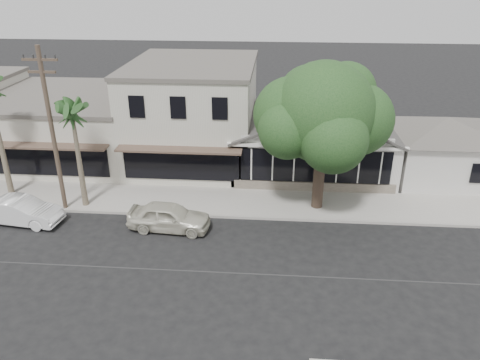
# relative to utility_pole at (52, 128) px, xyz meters

# --- Properties ---
(ground) EXTENTS (140.00, 140.00, 0.00)m
(ground) POSITION_rel_utility_pole_xyz_m (9.00, -5.20, -4.79)
(ground) COLOR black
(ground) RESTS_ON ground
(sidewalk_north) EXTENTS (90.00, 3.50, 0.15)m
(sidewalk_north) POSITION_rel_utility_pole_xyz_m (1.00, 1.55, -4.71)
(sidewalk_north) COLOR #9E9991
(sidewalk_north) RESTS_ON ground
(corner_shop) EXTENTS (10.40, 8.60, 5.10)m
(corner_shop) POSITION_rel_utility_pole_xyz_m (14.00, 7.27, -2.17)
(corner_shop) COLOR silver
(corner_shop) RESTS_ON ground
(side_cottage) EXTENTS (6.00, 6.00, 3.00)m
(side_cottage) POSITION_rel_utility_pole_xyz_m (22.20, 6.30, -3.29)
(side_cottage) COLOR silver
(side_cottage) RESTS_ON ground
(row_building_near) EXTENTS (8.00, 10.00, 6.50)m
(row_building_near) POSITION_rel_utility_pole_xyz_m (6.00, 8.30, -1.54)
(row_building_near) COLOR beige
(row_building_near) RESTS_ON ground
(row_building_midnear) EXTENTS (10.00, 10.00, 4.20)m
(row_building_midnear) POSITION_rel_utility_pole_xyz_m (-3.00, 8.30, -2.69)
(row_building_midnear) COLOR beige
(row_building_midnear) RESTS_ON ground
(utility_pole) EXTENTS (1.80, 0.24, 9.00)m
(utility_pole) POSITION_rel_utility_pole_xyz_m (0.00, 0.00, 0.00)
(utility_pole) COLOR brown
(utility_pole) RESTS_ON ground
(car_0) EXTENTS (4.37, 2.04, 1.45)m
(car_0) POSITION_rel_utility_pole_xyz_m (6.27, -1.62, -4.06)
(car_0) COLOR beige
(car_0) RESTS_ON ground
(car_1) EXTENTS (4.41, 1.98, 1.40)m
(car_1) POSITION_rel_utility_pole_xyz_m (-1.64, -1.59, -4.09)
(car_1) COLOR white
(car_1) RESTS_ON ground
(shade_tree) EXTENTS (7.43, 6.72, 8.25)m
(shade_tree) POSITION_rel_utility_pole_xyz_m (13.98, 1.49, 0.64)
(shade_tree) COLOR #49372C
(shade_tree) RESTS_ON ground
(palm_east) EXTENTS (2.42, 2.42, 6.58)m
(palm_east) POSITION_rel_utility_pole_xyz_m (1.00, 0.43, 0.79)
(palm_east) COLOR #726651
(palm_east) RESTS_ON ground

